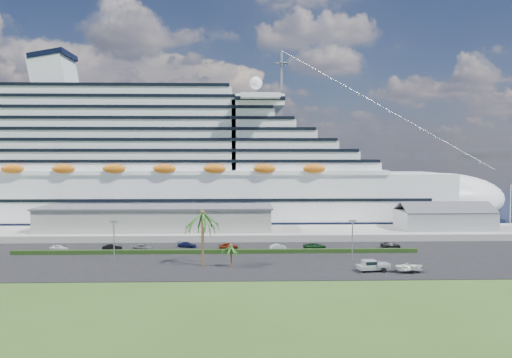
{
  "coord_description": "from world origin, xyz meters",
  "views": [
    {
      "loc": [
        -2.46,
        -91.72,
        21.31
      ],
      "look_at": [
        1.06,
        30.0,
        15.7
      ],
      "focal_mm": 35.0,
      "sensor_mm": 36.0,
      "label": 1
    }
  ],
  "objects_px": {
    "parked_car_3": "(187,245)",
    "boat_trailer": "(410,267)",
    "cruise_ship": "(180,171)",
    "pickup_truck": "(373,265)"
  },
  "relations": [
    {
      "from": "parked_car_3",
      "to": "boat_trailer",
      "type": "relative_size",
      "value": 0.74
    },
    {
      "from": "cruise_ship",
      "to": "boat_trailer",
      "type": "distance_m",
      "value": 84.63
    },
    {
      "from": "pickup_truck",
      "to": "boat_trailer",
      "type": "distance_m",
      "value": 6.55
    },
    {
      "from": "parked_car_3",
      "to": "boat_trailer",
      "type": "xyz_separation_m",
      "value": [
        43.2,
        -26.29,
        0.46
      ]
    },
    {
      "from": "cruise_ship",
      "to": "parked_car_3",
      "type": "xyz_separation_m",
      "value": [
        6.4,
        -40.52,
        -15.93
      ]
    },
    {
      "from": "cruise_ship",
      "to": "pickup_truck",
      "type": "height_order",
      "value": "cruise_ship"
    },
    {
      "from": "cruise_ship",
      "to": "parked_car_3",
      "type": "relative_size",
      "value": 43.13
    },
    {
      "from": "cruise_ship",
      "to": "boat_trailer",
      "type": "bearing_deg",
      "value": -53.41
    },
    {
      "from": "parked_car_3",
      "to": "boat_trailer",
      "type": "height_order",
      "value": "boat_trailer"
    },
    {
      "from": "parked_car_3",
      "to": "boat_trailer",
      "type": "distance_m",
      "value": 50.57
    }
  ]
}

